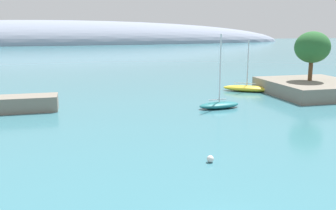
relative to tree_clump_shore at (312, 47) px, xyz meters
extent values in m
cube|color=gray|center=(0.20, -0.68, -6.31)|extent=(13.62, 14.67, 2.13)
cylinder|color=brown|center=(0.00, 0.00, -3.76)|extent=(0.65, 0.65, 2.96)
ellipsoid|color=#28602D|center=(0.00, 0.00, 0.03)|extent=(5.44, 5.44, 4.90)
ellipsoid|color=gray|center=(-55.47, 204.45, -7.38)|extent=(336.54, 63.67, 29.90)
ellipsoid|color=yellow|center=(-8.68, 4.49, -6.88)|extent=(7.86, 6.26, 1.00)
cylinder|color=silver|center=(-8.68, 4.49, -2.68)|extent=(0.19, 0.19, 7.39)
cube|color=silver|center=(-8.98, 4.68, -6.02)|extent=(3.01, 2.00, 0.10)
ellipsoid|color=#1E6B70|center=(-18.10, -6.58, -6.96)|extent=(5.85, 2.82, 0.83)
cylinder|color=silver|center=(-18.10, -6.58, -2.13)|extent=(0.18, 0.18, 8.83)
cube|color=silver|center=(-18.35, -6.60, -6.20)|extent=(2.54, 0.37, 0.10)
sphere|color=silver|center=(-26.37, -25.06, -7.10)|extent=(0.56, 0.56, 0.56)
camera|label=1|loc=(-36.53, -51.10, 3.11)|focal=39.60mm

